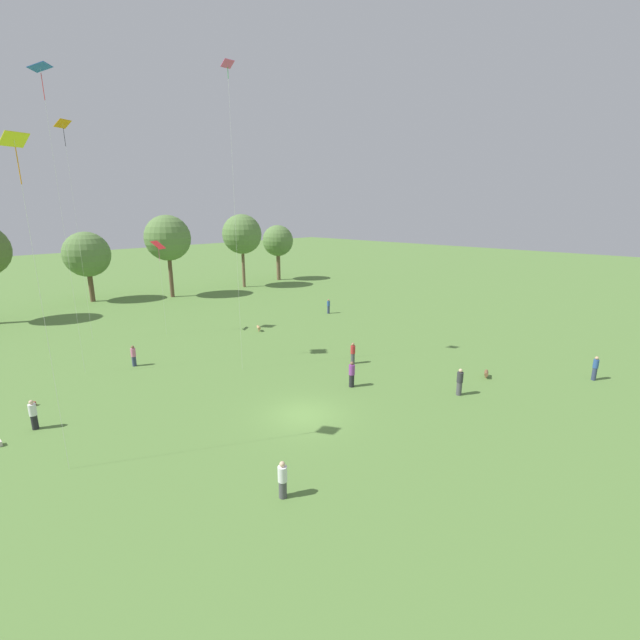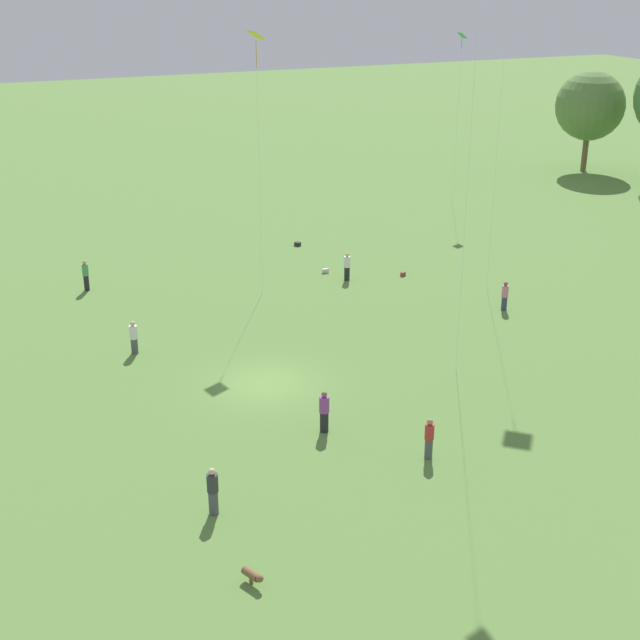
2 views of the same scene
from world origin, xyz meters
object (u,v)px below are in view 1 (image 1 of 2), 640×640
at_px(kite_2, 18,160).
at_px(person_7, 33,415).
at_px(kite_0, 229,97).
at_px(kite_4, 42,83).
at_px(person_5, 595,368).
at_px(person_8, 352,374).
at_px(person_1, 134,356).
at_px(picnic_bag_2, 33,404).
at_px(kite_1, 158,247).
at_px(person_4, 353,353).
at_px(dog_1, 486,373).
at_px(kite_3, 64,134).
at_px(dog_0, 259,328).
at_px(person_6, 328,306).
at_px(person_2, 283,480).
at_px(person_3, 460,382).

bearing_deg(kite_2, person_7, -55.88).
xyz_separation_m(kite_0, kite_4, (-8.80, 7.53, 0.58)).
xyz_separation_m(person_5, person_8, (-13.00, 11.71, 0.01)).
bearing_deg(person_1, kite_4, 114.48).
bearing_deg(picnic_bag_2, person_5, -39.66).
bearing_deg(picnic_bag_2, kite_2, -93.82).
bearing_deg(picnic_bag_2, person_8, -37.64).
height_order(kite_0, kite_1, kite_0).
relative_size(person_4, kite_1, 0.19).
bearing_deg(dog_1, kite_3, -174.31).
bearing_deg(picnic_bag_2, kite_3, 58.11).
bearing_deg(kite_4, picnic_bag_2, 37.83).
bearing_deg(person_1, person_5, -98.73).
bearing_deg(kite_0, person_8, 160.30).
distance_m(kite_3, dog_0, 23.43).
height_order(person_4, person_5, person_5).
height_order(person_5, person_6, person_5).
xyz_separation_m(person_8, kite_1, (-2.82, 21.24, 7.57)).
xyz_separation_m(kite_0, dog_0, (7.34, 7.37, -18.63)).
height_order(person_6, person_8, person_8).
bearing_deg(picnic_bag_2, person_6, 6.30).
xyz_separation_m(kite_0, dog_1, (11.25, -14.27, -18.67)).
xyz_separation_m(person_2, person_6, (25.65, 21.24, 0.02)).
relative_size(person_2, person_3, 0.93).
bearing_deg(person_5, kite_1, -125.65).
height_order(person_3, picnic_bag_2, person_3).
distance_m(person_5, kite_3, 45.55).
distance_m(person_1, kite_4, 19.07).
xyz_separation_m(person_6, dog_1, (-6.54, -21.77, -0.52)).
bearing_deg(person_1, kite_0, -97.64).
relative_size(kite_0, dog_0, 26.84).
bearing_deg(person_6, person_7, -124.56).
bearing_deg(person_5, person_1, -111.98).
bearing_deg(person_5, person_6, -154.67).
bearing_deg(person_7, person_6, 23.28).
distance_m(person_4, dog_0, 12.80).
height_order(person_4, kite_0, kite_0).
height_order(kite_0, kite_4, kite_0).
bearing_deg(dog_0, person_1, -151.50).
height_order(person_6, kite_0, kite_0).
relative_size(person_5, kite_0, 0.08).
xyz_separation_m(person_5, dog_0, (-8.83, 27.37, -0.52)).
distance_m(person_7, person_8, 18.97).
height_order(kite_2, kite_3, kite_3).
bearing_deg(kite_0, person_7, 46.94).
distance_m(kite_2, dog_0, 27.67).
bearing_deg(kite_2, dog_1, -167.23).
xyz_separation_m(person_8, kite_4, (-11.97, 15.83, 18.69)).
xyz_separation_m(person_4, person_6, (11.04, 12.91, 0.00)).
bearing_deg(kite_0, kite_4, 8.84).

